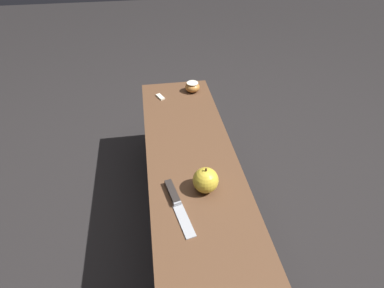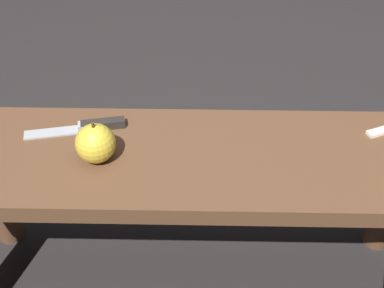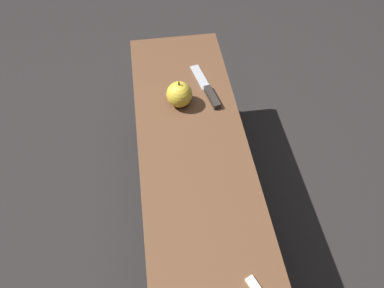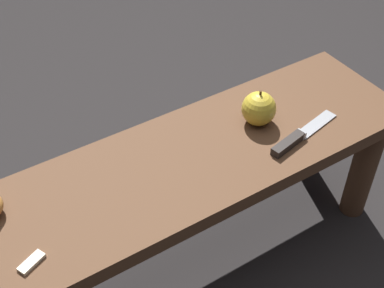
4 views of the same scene
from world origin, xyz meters
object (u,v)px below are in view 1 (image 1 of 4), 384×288
wooden_bench (190,167)px  knife (175,199)px  apple_cut (192,87)px  apple_whole (206,180)px

wooden_bench → knife: bearing=160.0°
apple_cut → wooden_bench: bearing=169.9°
knife → apple_whole: (0.03, -0.11, 0.04)m
knife → apple_whole: apple_whole is taller
knife → apple_cut: size_ratio=3.11×
wooden_bench → apple_whole: size_ratio=11.73×
knife → apple_whole: size_ratio=2.38×
apple_whole → apple_cut: (0.67, -0.06, -0.02)m
knife → apple_cut: bearing=154.7°
wooden_bench → apple_cut: (0.46, -0.08, 0.11)m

